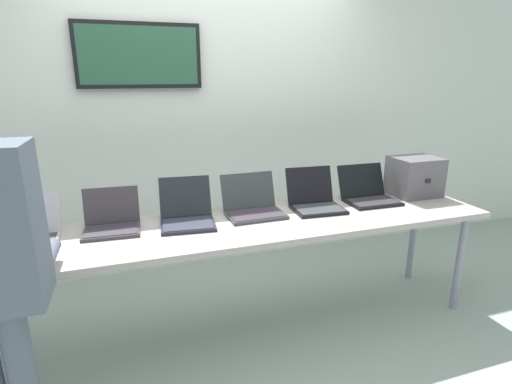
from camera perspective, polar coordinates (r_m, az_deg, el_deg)
The scene contains 10 objects.
ground at distance 2.94m, azimuth -0.24°, elevation -18.89°, with size 8.00×8.00×0.04m, color #94A499.
back_wall at distance 3.52m, azimuth -6.41°, elevation 9.17°, with size 8.00×0.11×2.46m.
workbench at distance 2.59m, azimuth -0.26°, elevation -5.25°, with size 3.17×0.70×0.78m.
equipment_box at distance 3.32m, azimuth 21.59°, elevation 2.08°, with size 0.35×0.30×0.30m.
laptop_station_0 at distance 2.61m, azimuth -30.04°, elevation -4.87°, with size 0.36×0.34×0.23m.
laptop_station_1 at distance 2.56m, azimuth -19.81°, elevation -3.92°, with size 0.34×0.29×0.24m.
laptop_station_2 at distance 2.57m, azimuth -9.79°, elevation -3.03°, with size 0.36×0.41×0.26m.
laptop_station_3 at distance 2.69m, azimuth -0.45°, elevation -1.92°, with size 0.38×0.34×0.25m.
laptop_station_4 at distance 2.84m, azimuth 8.33°, elevation -1.07°, with size 0.36×0.37×0.26m.
laptop_station_5 at distance 3.08m, azimuth 15.62°, elevation -0.19°, with size 0.38×0.35×0.25m.
Camera 1 is at (-0.76, -2.28, 1.68)m, focal length 28.17 mm.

